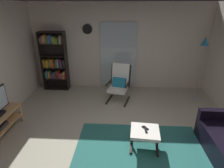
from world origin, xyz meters
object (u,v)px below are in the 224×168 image
(lounge_armchair, at_px, (119,82))
(tv_remote, at_px, (146,130))
(wall_clock, at_px, (87,29))
(bookshelf_near_tv, at_px, (55,60))
(floor_lamp_by_shelf, at_px, (204,50))
(cell_phone, at_px, (145,128))
(ottoman, at_px, (145,133))

(lounge_armchair, bearing_deg, tv_remote, -74.91)
(lounge_armchair, xyz_separation_m, wall_clock, (-0.98, 0.86, 1.32))
(bookshelf_near_tv, bearing_deg, floor_lamp_by_shelf, -7.15)
(cell_phone, relative_size, wall_clock, 0.48)
(lounge_armchair, relative_size, wall_clock, 3.53)
(bookshelf_near_tv, height_order, wall_clock, wall_clock)
(ottoman, height_order, floor_lamp_by_shelf, floor_lamp_by_shelf)
(bookshelf_near_tv, relative_size, wall_clock, 6.23)
(tv_remote, relative_size, cell_phone, 1.03)
(bookshelf_near_tv, relative_size, cell_phone, 12.90)
(lounge_armchair, bearing_deg, bookshelf_near_tv, 161.55)
(tv_remote, bearing_deg, bookshelf_near_tv, 131.54)
(bookshelf_near_tv, distance_m, ottoman, 3.67)
(floor_lamp_by_shelf, bearing_deg, tv_remote, -128.51)
(ottoman, relative_size, wall_clock, 1.93)
(wall_clock, bearing_deg, bookshelf_near_tv, -169.29)
(ottoman, xyz_separation_m, tv_remote, (0.01, -0.01, 0.08))
(lounge_armchair, bearing_deg, cell_phone, -74.48)
(floor_lamp_by_shelf, distance_m, wall_clock, 3.26)
(lounge_armchair, relative_size, ottoman, 1.83)
(lounge_armchair, height_order, ottoman, lounge_armchair)
(cell_phone, xyz_separation_m, wall_clock, (-1.50, 2.72, 1.47))
(lounge_armchair, xyz_separation_m, tv_remote, (0.52, -1.93, -0.15))
(tv_remote, xyz_separation_m, floor_lamp_by_shelf, (1.65, 2.08, 1.04))
(lounge_armchair, distance_m, tv_remote, 2.01)
(lounge_armchair, distance_m, ottoman, 2.00)
(floor_lamp_by_shelf, bearing_deg, lounge_armchair, -176.17)
(tv_remote, distance_m, wall_clock, 3.50)
(ottoman, xyz_separation_m, wall_clock, (-1.49, 2.79, 1.54))
(bookshelf_near_tv, bearing_deg, ottoman, -45.89)
(lounge_armchair, height_order, tv_remote, lounge_armchair)
(bookshelf_near_tv, height_order, cell_phone, bookshelf_near_tv)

